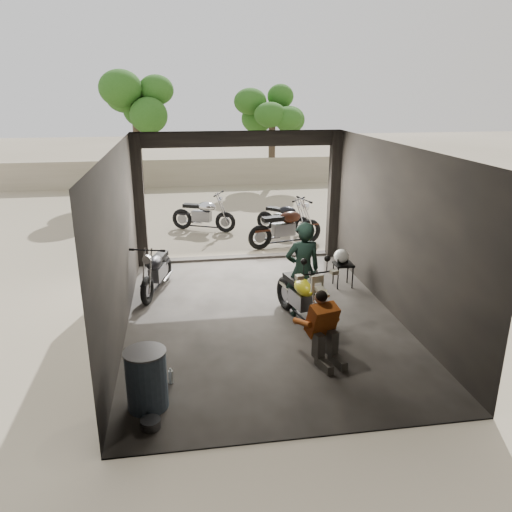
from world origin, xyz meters
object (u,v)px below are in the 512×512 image
object	(u,v)px
helmet	(341,256)
oil_drum	(147,380)
outside_bike_a	(203,212)
outside_bike_c	(284,215)
sign_post	(371,191)
left_bike	(156,267)
mechanic	(326,331)
outside_bike_b	(286,224)
main_bike	(301,293)
rider	(303,270)
stool	(343,267)

from	to	relation	value
helmet	oil_drum	bearing A→B (deg)	-156.65
outside_bike_a	outside_bike_c	bearing A→B (deg)	-80.54
outside_bike_c	sign_post	distance (m)	2.71
left_bike	mechanic	distance (m)	4.33
outside_bike_a	outside_bike_b	xyz separation A→B (m)	(2.14, -1.95, 0.04)
main_bike	outside_bike_a	xyz separation A→B (m)	(-1.41, 6.69, 0.00)
rider	helmet	bearing A→B (deg)	-137.04
rider	mechanic	distance (m)	1.81
outside_bike_c	outside_bike_b	bearing A→B (deg)	-149.16
stool	helmet	bearing A→B (deg)	140.56
stool	oil_drum	distance (m)	5.53
outside_bike_b	helmet	size ratio (longest dim) A/B	5.63
outside_bike_c	stool	bearing A→B (deg)	-134.07
mechanic	oil_drum	xyz separation A→B (m)	(-2.70, -0.77, -0.14)
outside_bike_a	main_bike	bearing A→B (deg)	-143.62
rider	helmet	distance (m)	1.79
outside_bike_a	outside_bike_c	xyz separation A→B (m)	(2.38, -0.64, -0.05)
left_bike	helmet	size ratio (longest dim) A/B	4.86
sign_post	outside_bike_a	bearing A→B (deg)	151.66
outside_bike_b	helmet	bearing A→B (deg)	176.39
left_bike	stool	xyz separation A→B (m)	(4.00, -0.34, -0.09)
left_bike	outside_bike_c	size ratio (longest dim) A/B	1.01
outside_bike_c	mechanic	distance (m)	7.55
stool	sign_post	size ratio (longest dim) A/B	0.24
sign_post	main_bike	bearing A→B (deg)	-127.34
mechanic	sign_post	bearing A→B (deg)	48.23
left_bike	sign_post	bearing A→B (deg)	40.58
rider	outside_bike_a	bearing A→B (deg)	-81.52
outside_bike_b	oil_drum	xyz separation A→B (m)	(-3.39, -6.95, -0.22)
mechanic	stool	world-z (taller)	mechanic
main_bike	outside_bike_a	bearing A→B (deg)	89.54
helmet	sign_post	distance (m)	3.58
outside_bike_b	stool	size ratio (longest dim) A/B	3.50
outside_bike_a	mechanic	size ratio (longest dim) A/B	1.58
left_bike	outside_bike_a	distance (m)	4.91
left_bike	mechanic	size ratio (longest dim) A/B	1.46
outside_bike_b	left_bike	bearing A→B (deg)	115.58
rider	sign_post	xyz separation A→B (m)	(2.98, 4.31, 0.56)
outside_bike_c	sign_post	bearing A→B (deg)	-82.67
rider	helmet	world-z (taller)	rider
left_bike	oil_drum	distance (m)	4.15
outside_bike_c	rider	size ratio (longest dim) A/B	0.89
outside_bike_a	oil_drum	world-z (taller)	outside_bike_a
outside_bike_c	oil_drum	world-z (taller)	outside_bike_c
outside_bike_c	helmet	distance (m)	4.42
outside_bike_a	stool	bearing A→B (deg)	-127.14
helmet	rider	bearing A→B (deg)	-153.06
main_bike	rider	world-z (taller)	rider
left_bike	rider	size ratio (longest dim) A/B	0.89
sign_post	outside_bike_b	bearing A→B (deg)	173.73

